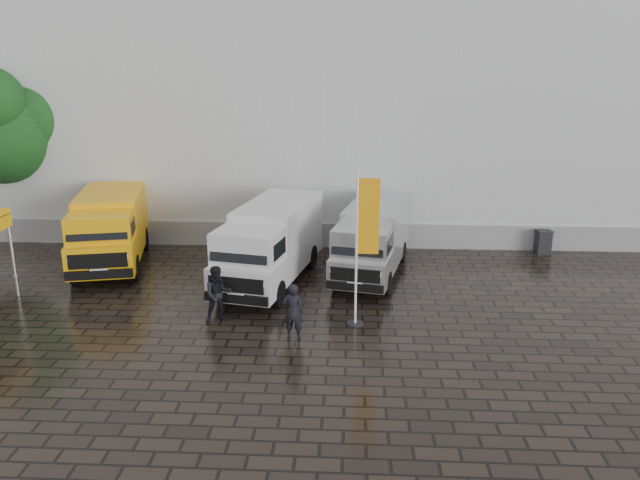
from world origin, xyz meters
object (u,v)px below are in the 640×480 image
object	(u,v)px
van_yellow	(110,231)
van_white	(270,246)
wheelie_bin	(543,242)
person_front	(293,312)
flagpole	(363,243)
person_tent	(218,294)
van_silver	(372,242)

from	to	relation	value
van_yellow	van_white	xyz separation A→B (m)	(6.18, -1.53, 0.01)
wheelie_bin	person_front	xyz separation A→B (m)	(-9.19, -8.35, 0.34)
van_yellow	wheelie_bin	distance (m)	16.78
flagpole	person_tent	xyz separation A→B (m)	(-4.22, -0.03, -1.65)
van_yellow	flagpole	world-z (taller)	flagpole
van_silver	person_front	distance (m)	5.93
person_front	van_white	bearing A→B (deg)	-69.50
van_yellow	person_tent	bearing A→B (deg)	-56.89
person_front	flagpole	bearing A→B (deg)	-145.14
person_front	wheelie_bin	bearing A→B (deg)	-132.56
wheelie_bin	van_yellow	bearing A→B (deg)	-177.17
wheelie_bin	person_tent	bearing A→B (deg)	-153.11
van_silver	flagpole	size ratio (longest dim) A/B	1.24
flagpole	van_yellow	bearing A→B (deg)	152.45
wheelie_bin	van_white	bearing A→B (deg)	-164.67
van_yellow	flagpole	xyz separation A→B (m)	(9.29, -4.84, 1.18)
person_front	person_tent	world-z (taller)	person_tent
van_silver	person_front	xyz separation A→B (m)	(-2.31, -5.44, -0.41)
van_white	van_silver	world-z (taller)	van_white
wheelie_bin	person_front	world-z (taller)	person_front
person_front	person_tent	bearing A→B (deg)	-19.30
wheelie_bin	person_front	size ratio (longest dim) A/B	0.58
wheelie_bin	person_front	bearing A→B (deg)	-143.24
van_silver	van_white	bearing A→B (deg)	-151.22
van_white	flagpole	xyz separation A→B (m)	(3.11, -3.31, 1.17)
van_silver	person_tent	distance (m)	6.38
van_yellow	van_silver	xyz separation A→B (m)	(9.69, -0.49, -0.10)
van_white	person_tent	xyz separation A→B (m)	(-1.11, -3.34, -0.48)
wheelie_bin	van_silver	bearing A→B (deg)	-162.57
van_silver	person_tent	size ratio (longest dim) A/B	3.28
van_silver	person_front	size ratio (longest dim) A/B	3.47
flagpole	van_silver	bearing A→B (deg)	84.66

